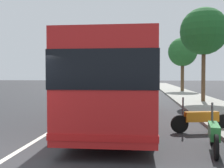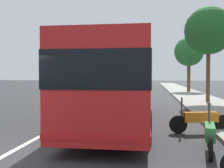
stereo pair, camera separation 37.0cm
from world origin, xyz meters
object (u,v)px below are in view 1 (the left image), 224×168
(motorcycle_by_tree, at_px, (214,134))
(roadside_tree_far_block, at_px, (183,52))
(car_oncoming, at_px, (138,83))
(coach_bus, at_px, (120,81))
(roadside_tree_mid_block, at_px, (204,32))
(car_far_distant, at_px, (75,90))
(motorcycle_angled, at_px, (201,119))

(motorcycle_by_tree, bearing_deg, roadside_tree_far_block, 3.37)
(motorcycle_by_tree, bearing_deg, car_oncoming, 13.41)
(motorcycle_by_tree, distance_m, roadside_tree_far_block, 27.21)
(roadside_tree_far_block, bearing_deg, coach_bus, 165.12)
(roadside_tree_mid_block, distance_m, roadside_tree_far_block, 13.65)
(car_far_distant, bearing_deg, roadside_tree_far_block, 129.30)
(coach_bus, xyz_separation_m, car_far_distant, (11.89, 5.13, -1.11))
(coach_bus, distance_m, motorcycle_angled, 3.85)
(car_far_distant, relative_size, car_oncoming, 1.02)
(car_oncoming, relative_size, roadside_tree_far_block, 0.65)
(roadside_tree_far_block, bearing_deg, motorcycle_by_tree, 173.49)
(motorcycle_by_tree, relative_size, car_oncoming, 0.46)
(car_oncoming, bearing_deg, motorcycle_angled, -175.53)
(coach_bus, relative_size, motorcycle_by_tree, 5.55)
(coach_bus, height_order, car_far_distant, coach_bus)
(car_oncoming, bearing_deg, car_far_distant, 169.52)
(motorcycle_by_tree, bearing_deg, car_far_distant, 36.26)
(coach_bus, distance_m, motorcycle_by_tree, 5.35)
(coach_bus, xyz_separation_m, car_oncoming, (39.44, -0.20, -1.07))
(roadside_tree_far_block, bearing_deg, car_far_distant, 133.41)
(coach_bus, xyz_separation_m, motorcycle_by_tree, (-4.29, -2.90, -1.34))
(coach_bus, relative_size, roadside_tree_mid_block, 1.62)
(car_oncoming, bearing_deg, motorcycle_by_tree, -176.00)
(coach_bus, xyz_separation_m, motorcycle_angled, (-1.88, -3.09, -1.33))
(roadside_tree_mid_block, relative_size, roadside_tree_far_block, 1.04)
(coach_bus, height_order, roadside_tree_far_block, roadside_tree_far_block)
(coach_bus, relative_size, car_far_distant, 2.52)
(motorcycle_by_tree, height_order, roadside_tree_mid_block, roadside_tree_mid_block)
(motorcycle_angled, height_order, roadside_tree_far_block, roadside_tree_far_block)
(coach_bus, xyz_separation_m, roadside_tree_far_block, (22.36, -5.94, 3.18))
(motorcycle_by_tree, bearing_deg, roadside_tree_mid_block, -1.34)
(coach_bus, bearing_deg, roadside_tree_far_block, -15.68)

